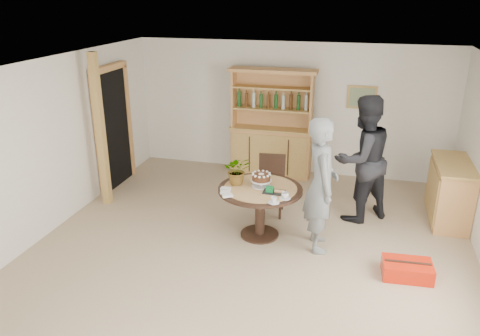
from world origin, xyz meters
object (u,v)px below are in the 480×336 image
(dining_chair, at_px, (271,181))
(adult_person, at_px, (362,159))
(teen_boy, at_px, (321,185))
(red_suitcase, at_px, (407,269))
(sideboard, at_px, (450,192))
(dining_table, at_px, (260,198))
(hutch, at_px, (272,140))

(dining_chair, height_order, adult_person, adult_person)
(teen_boy, height_order, red_suitcase, teen_boy)
(sideboard, xyz_separation_m, dining_table, (-2.71, -1.25, 0.13))
(sideboard, relative_size, teen_boy, 0.68)
(hutch, relative_size, dining_chair, 2.16)
(red_suitcase, bearing_deg, adult_person, 109.47)
(red_suitcase, bearing_deg, sideboard, 65.19)
(adult_person, bearing_deg, red_suitcase, 73.26)
(dining_table, distance_m, adult_person, 1.70)
(sideboard, xyz_separation_m, adult_person, (-1.35, -0.29, 0.51))
(red_suitcase, bearing_deg, dining_chair, 141.61)
(teen_boy, height_order, adult_person, adult_person)
(dining_table, relative_size, red_suitcase, 1.92)
(dining_table, bearing_deg, hutch, 97.55)
(dining_chair, distance_m, adult_person, 1.44)
(adult_person, bearing_deg, teen_boy, 24.37)
(dining_table, bearing_deg, teen_boy, -6.71)
(teen_boy, bearing_deg, dining_chair, 29.13)
(hutch, relative_size, teen_boy, 1.10)
(sideboard, distance_m, adult_person, 1.47)
(hutch, distance_m, red_suitcase, 3.89)
(sideboard, relative_size, dining_table, 1.05)
(hutch, bearing_deg, sideboard, -22.21)
(sideboard, distance_m, red_suitcase, 1.98)
(dining_chair, bearing_deg, hutch, 96.60)
(dining_chair, distance_m, teen_boy, 1.32)
(hutch, height_order, red_suitcase, hutch)
(adult_person, height_order, red_suitcase, adult_person)
(hutch, distance_m, adult_person, 2.30)
(hutch, height_order, dining_chair, hutch)
(hutch, relative_size, dining_table, 1.70)
(hutch, height_order, teen_boy, hutch)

